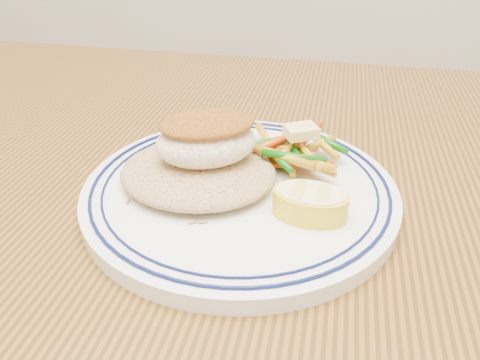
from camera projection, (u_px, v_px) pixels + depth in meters
name	position (u px, v px, depth m)	size (l,w,h in m)	color
dining_table	(217.00, 286.00, 0.47)	(1.50, 0.90, 0.75)	#472B0E
plate	(240.00, 190.00, 0.42)	(0.28, 0.28, 0.02)	white
rice_pilaf	(198.00, 169.00, 0.42)	(0.14, 0.12, 0.03)	#9F7F4F
fish_fillet	(206.00, 138.00, 0.40)	(0.11, 0.10, 0.04)	#F7E7CC
vegetable_pile	(290.00, 151.00, 0.44)	(0.11, 0.10, 0.03)	#B98C13
butter_pat	(301.00, 131.00, 0.43)	(0.03, 0.02, 0.01)	#F4D577
lemon_wedge	(310.00, 202.00, 0.37)	(0.06, 0.06, 0.02)	yellow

